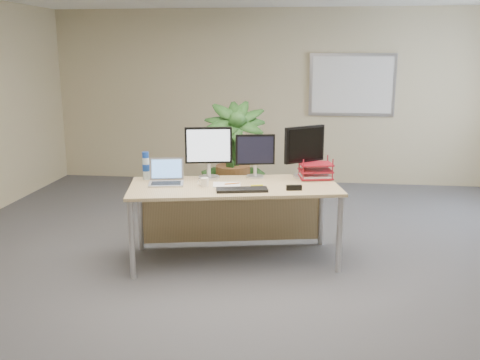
# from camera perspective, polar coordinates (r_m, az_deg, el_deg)

# --- Properties ---
(floor) EXTENTS (8.00, 8.00, 0.00)m
(floor) POSITION_cam_1_polar(r_m,az_deg,el_deg) (4.92, 0.44, -10.93)
(floor) COLOR #4D4D52
(floor) RESTS_ON ground
(back_wall) EXTENTS (7.00, 0.04, 2.70)m
(back_wall) POSITION_cam_1_polar(r_m,az_deg,el_deg) (8.50, 3.60, 8.81)
(back_wall) COLOR #C3B38A
(back_wall) RESTS_ON floor
(whiteboard) EXTENTS (1.30, 0.04, 0.95)m
(whiteboard) POSITION_cam_1_polar(r_m,az_deg,el_deg) (8.46, 11.87, 9.90)
(whiteboard) COLOR #ADACB1
(whiteboard) RESTS_ON back_wall
(desk) EXTENTS (2.15, 1.24, 0.78)m
(desk) POSITION_cam_1_polar(r_m,az_deg,el_deg) (5.34, -0.69, -1.97)
(desk) COLOR tan
(desk) RESTS_ON floor
(floor_plant) EXTENTS (0.92, 0.92, 1.50)m
(floor_plant) POSITION_cam_1_polar(r_m,az_deg,el_deg) (6.16, -0.76, 1.44)
(floor_plant) COLOR #173915
(floor_plant) RESTS_ON floor
(monitor_left) EXTENTS (0.47, 0.21, 0.53)m
(monitor_left) POSITION_cam_1_polar(r_m,az_deg,el_deg) (5.42, -3.38, 3.29)
(monitor_left) COLOR silver
(monitor_left) RESTS_ON desk
(monitor_right) EXTENTS (0.40, 0.18, 0.45)m
(monitor_right) POSITION_cam_1_polar(r_m,az_deg,el_deg) (5.46, 1.63, 2.90)
(monitor_right) COLOR silver
(monitor_right) RESTS_ON desk
(monitor_dark) EXTENTS (0.40, 0.33, 0.53)m
(monitor_dark) POSITION_cam_1_polar(r_m,az_deg,el_deg) (5.49, 6.90, 3.38)
(monitor_dark) COLOR silver
(monitor_dark) RESTS_ON desk
(laptop) EXTENTS (0.39, 0.35, 0.24)m
(laptop) POSITION_cam_1_polar(r_m,az_deg,el_deg) (5.30, -7.86, 0.28)
(laptop) COLOR #B6B5BA
(laptop) RESTS_ON desk
(keyboard) EXTENTS (0.50, 0.25, 0.03)m
(keyboard) POSITION_cam_1_polar(r_m,az_deg,el_deg) (4.96, 0.20, -1.04)
(keyboard) COLOR black
(keyboard) RESTS_ON desk
(coffee_mug) EXTENTS (0.11, 0.08, 0.09)m
(coffee_mug) POSITION_cam_1_polar(r_m,az_deg,el_deg) (5.14, -3.83, -0.23)
(coffee_mug) COLOR white
(coffee_mug) RESTS_ON desk
(spiral_notebook) EXTENTS (0.29, 0.23, 0.01)m
(spiral_notebook) POSITION_cam_1_polar(r_m,az_deg,el_deg) (5.18, -1.42, -0.52)
(spiral_notebook) COLOR white
(spiral_notebook) RESTS_ON desk
(orange_pen) EXTENTS (0.14, 0.07, 0.01)m
(orange_pen) POSITION_cam_1_polar(r_m,az_deg,el_deg) (5.18, -0.84, -0.37)
(orange_pen) COLOR orange
(orange_pen) RESTS_ON spiral_notebook
(yellow_highlighter) EXTENTS (0.12, 0.05, 0.02)m
(yellow_highlighter) POSITION_cam_1_polar(r_m,az_deg,el_deg) (5.15, 1.80, -0.57)
(yellow_highlighter) COLOR yellow
(yellow_highlighter) RESTS_ON desk
(water_bottle) EXTENTS (0.07, 0.07, 0.28)m
(water_bottle) POSITION_cam_1_polar(r_m,az_deg,el_deg) (5.49, -10.00, 1.46)
(water_bottle) COLOR silver
(water_bottle) RESTS_ON desk
(letter_tray) EXTENTS (0.37, 0.31, 0.15)m
(letter_tray) POSITION_cam_1_polar(r_m,az_deg,el_deg) (5.50, 8.05, 0.86)
(letter_tray) COLOR maroon
(letter_tray) RESTS_ON desk
(stapler) EXTENTS (0.15, 0.07, 0.05)m
(stapler) POSITION_cam_1_polar(r_m,az_deg,el_deg) (5.02, 5.78, -0.82)
(stapler) COLOR black
(stapler) RESTS_ON desk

